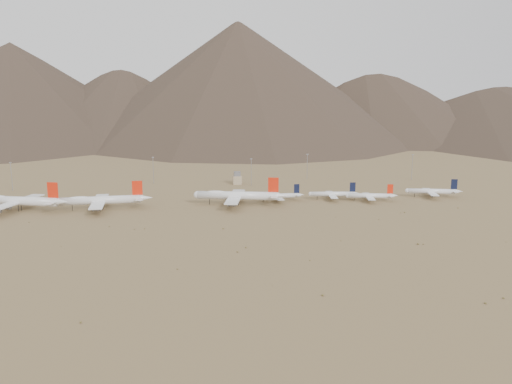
{
  "coord_description": "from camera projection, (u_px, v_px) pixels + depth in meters",
  "views": [
    {
      "loc": [
        -16.56,
        -346.68,
        83.11
      ],
      "look_at": [
        35.65,
        30.0,
        9.48
      ],
      "focal_mm": 35.0,
      "sensor_mm": 36.0,
      "label": 1
    }
  ],
  "objects": [
    {
      "name": "ground",
      "position": [
        212.0,
        214.0,
        355.17
      ],
      "size": [
        3000.0,
        3000.0,
        0.0
      ],
      "primitive_type": "plane",
      "color": "olive",
      "rests_on": "ground"
    },
    {
      "name": "mountain_ridge",
      "position": [
        192.0,
        67.0,
        1201.88
      ],
      "size": [
        4400.0,
        1000.0,
        300.0
      ],
      "color": "#433328",
      "rests_on": "ground"
    },
    {
      "name": "widebody_west",
      "position": [
        18.0,
        201.0,
        364.29
      ],
      "size": [
        71.94,
        57.09,
        22.06
      ],
      "rotation": [
        0.0,
        0.0,
        -0.3
      ],
      "color": "white",
      "rests_on": "ground"
    },
    {
      "name": "widebody_centre",
      "position": [
        101.0,
        200.0,
        368.92
      ],
      "size": [
        69.69,
        53.64,
        20.69
      ],
      "rotation": [
        0.0,
        0.0,
        0.06
      ],
      "color": "white",
      "rests_on": "ground"
    },
    {
      "name": "widebody_east",
      "position": [
        237.0,
        195.0,
        384.12
      ],
      "size": [
        72.41,
        56.86,
        21.81
      ],
      "rotation": [
        0.0,
        0.0,
        -0.22
      ],
      "color": "white",
      "rests_on": "ground"
    },
    {
      "name": "narrowbody_a",
      "position": [
        279.0,
        196.0,
        398.65
      ],
      "size": [
        40.55,
        29.08,
        13.37
      ],
      "rotation": [
        0.0,
        0.0,
        0.05
      ],
      "color": "white",
      "rests_on": "ground"
    },
    {
      "name": "narrowbody_b",
      "position": [
        334.0,
        194.0,
        404.98
      ],
      "size": [
        42.47,
        30.8,
        14.05
      ],
      "rotation": [
        0.0,
        0.0,
        -0.13
      ],
      "color": "white",
      "rests_on": "ground"
    },
    {
      "name": "narrowbody_c",
      "position": [
        371.0,
        196.0,
        398.52
      ],
      "size": [
        41.46,
        30.31,
        13.81
      ],
      "rotation": [
        0.0,
        0.0,
        -0.18
      ],
      "color": "white",
      "rests_on": "ground"
    },
    {
      "name": "narrowbody_d",
      "position": [
        433.0,
        191.0,
        414.07
      ],
      "size": [
        45.96,
        33.83,
        15.43
      ],
      "rotation": [
        0.0,
        0.0,
        -0.23
      ],
      "color": "white",
      "rests_on": "ground"
    },
    {
      "name": "control_tower",
      "position": [
        237.0,
        179.0,
        474.9
      ],
      "size": [
        8.0,
        8.0,
        12.0
      ],
      "color": "tan",
      "rests_on": "ground"
    },
    {
      "name": "mast_far_west",
      "position": [
        11.0,
        175.0,
        439.62
      ],
      "size": [
        2.0,
        0.6,
        25.7
      ],
      "color": "gray",
      "rests_on": "ground"
    },
    {
      "name": "mast_west",
      "position": [
        153.0,
        169.0,
        476.82
      ],
      "size": [
        2.0,
        0.6,
        25.7
      ],
      "color": "gray",
      "rests_on": "ground"
    },
    {
      "name": "mast_centre",
      "position": [
        251.0,
        171.0,
        465.91
      ],
      "size": [
        2.0,
        0.6,
        25.7
      ],
      "color": "gray",
      "rests_on": "ground"
    },
    {
      "name": "mast_east",
      "position": [
        307.0,
        165.0,
        501.66
      ],
      "size": [
        2.0,
        0.6,
        25.7
      ],
      "color": "gray",
      "rests_on": "ground"
    },
    {
      "name": "mast_far_east",
      "position": [
        412.0,
        166.0,
        498.0
      ],
      "size": [
        2.0,
        0.6,
        25.7
      ],
      "color": "gray",
      "rests_on": "ground"
    },
    {
      "name": "desert_scrub",
      "position": [
        265.0,
        256.0,
        262.42
      ],
      "size": [
        434.73,
        170.95,
        0.93
      ],
      "color": "brown",
      "rests_on": "ground"
    }
  ]
}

